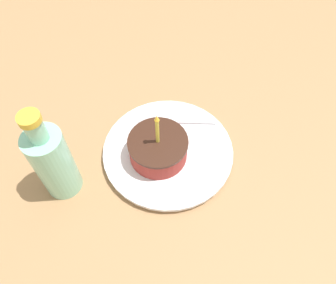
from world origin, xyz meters
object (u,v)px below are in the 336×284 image
at_px(plate, 168,151).
at_px(bottle, 53,161).
at_px(fork, 171,121).
at_px(cake_slice, 160,147).

xyz_separation_m(plate, bottle, (0.04, 0.21, 0.08)).
xyz_separation_m(fork, bottle, (-0.02, 0.26, 0.07)).
bearing_deg(cake_slice, fork, -46.35).
height_order(fork, bottle, bottle).
height_order(plate, fork, fork).
height_order(cake_slice, bottle, bottle).
bearing_deg(fork, plate, 143.47).
bearing_deg(bottle, cake_slice, -103.57).
distance_m(plate, cake_slice, 0.04).
bearing_deg(plate, fork, -36.53).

